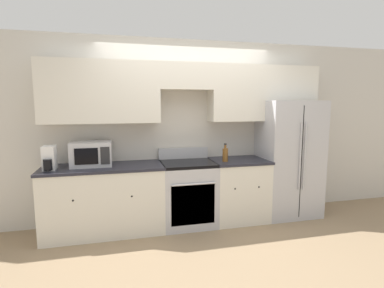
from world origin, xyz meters
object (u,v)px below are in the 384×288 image
refrigerator (288,158)px  bottle (225,154)px  microwave (91,154)px  oven_range (188,193)px

refrigerator → bottle: (-1.06, -0.13, 0.12)m
microwave → bottle: microwave is taller
oven_range → bottle: 0.75m
refrigerator → microwave: bearing=179.5°
oven_range → refrigerator: refrigerator is taller
refrigerator → microwave: 2.85m
oven_range → microwave: 1.40m
refrigerator → bottle: size_ratio=6.81×
oven_range → bottle: (0.52, -0.08, 0.54)m
refrigerator → oven_range: bearing=-178.3°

